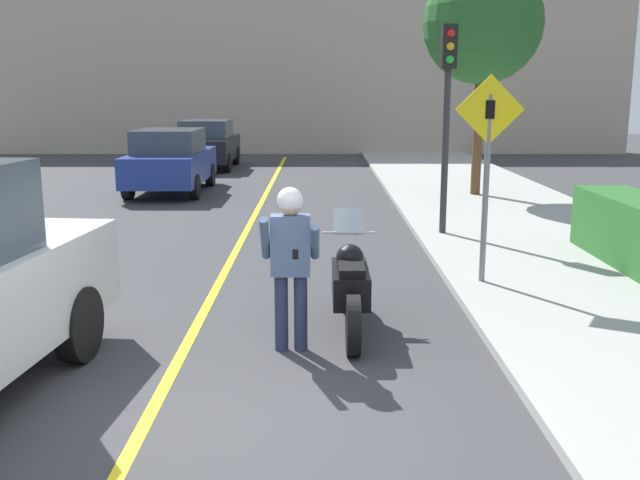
% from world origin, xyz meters
% --- Properties ---
extents(ground_plane, '(80.00, 80.00, 0.00)m').
position_xyz_m(ground_plane, '(0.00, 0.00, 0.00)').
color(ground_plane, '#38383A').
extents(sidewalk_curb, '(4.40, 44.00, 0.11)m').
position_xyz_m(sidewalk_curb, '(4.80, 4.00, 0.05)').
color(sidewalk_curb, '#9E9E99').
rests_on(sidewalk_curb, ground).
extents(road_center_line, '(0.12, 36.00, 0.01)m').
position_xyz_m(road_center_line, '(-0.60, 6.00, 0.00)').
color(road_center_line, yellow).
rests_on(road_center_line, ground).
extents(building_backdrop, '(28.00, 1.20, 6.42)m').
position_xyz_m(building_backdrop, '(0.00, 26.00, 3.21)').
color(building_backdrop, '#B2A38E').
rests_on(building_backdrop, ground).
extents(motorcycle, '(0.62, 2.17, 1.30)m').
position_xyz_m(motorcycle, '(1.17, 2.40, 0.51)').
color(motorcycle, black).
rests_on(motorcycle, ground).
extents(person_biker, '(0.59, 0.47, 1.72)m').
position_xyz_m(person_biker, '(0.53, 1.75, 1.05)').
color(person_biker, '#282D4C').
rests_on(person_biker, ground).
extents(crossing_sign, '(0.91, 0.08, 2.77)m').
position_xyz_m(crossing_sign, '(3.05, 4.13, 1.77)').
color(crossing_sign, slate).
rests_on(crossing_sign, sidewalk_curb).
extents(traffic_light, '(0.26, 0.30, 3.69)m').
position_xyz_m(traffic_light, '(3.08, 7.52, 2.67)').
color(traffic_light, '#2D2D30').
rests_on(traffic_light, sidewalk_curb).
extents(street_tree, '(2.90, 2.90, 5.60)m').
position_xyz_m(street_tree, '(4.75, 12.55, 4.24)').
color(street_tree, brown).
rests_on(street_tree, sidewalk_curb).
extents(parked_car_blue, '(1.88, 4.20, 1.68)m').
position_xyz_m(parked_car_blue, '(-3.13, 13.58, 0.86)').
color(parked_car_blue, black).
rests_on(parked_car_blue, ground).
extents(parked_car_black, '(1.88, 4.20, 1.68)m').
position_xyz_m(parked_car_black, '(-3.10, 19.66, 0.86)').
color(parked_car_black, black).
rests_on(parked_car_black, ground).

